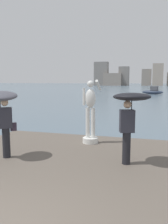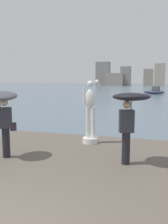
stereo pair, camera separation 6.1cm
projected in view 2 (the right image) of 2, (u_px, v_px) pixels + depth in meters
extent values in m
plane|color=slate|center=(140.00, 96.00, 41.26)|extent=(400.00, 400.00, 0.00)
cube|color=#60564C|center=(36.00, 196.00, 5.10)|extent=(7.36, 9.95, 0.40)
cylinder|color=white|center=(90.00, 140.00, 8.66)|extent=(0.56, 0.56, 0.19)
cylinder|color=white|center=(88.00, 123.00, 8.60)|extent=(0.15, 0.15, 1.09)
cylinder|color=white|center=(93.00, 123.00, 8.54)|extent=(0.15, 0.15, 1.09)
ellipsoid|color=white|center=(91.00, 98.00, 8.46)|extent=(0.38, 0.26, 0.67)
sphere|color=white|center=(91.00, 84.00, 8.39)|extent=(0.24, 0.24, 0.24)
cylinder|color=white|center=(84.00, 97.00, 8.52)|extent=(0.10, 0.10, 0.62)
cylinder|color=white|center=(98.00, 85.00, 8.59)|extent=(0.10, 0.59, 0.40)
cylinder|color=black|center=(6.00, 143.00, 6.98)|extent=(0.22, 0.22, 0.88)
cube|color=#2D2D38|center=(5.00, 118.00, 6.89)|extent=(0.45, 0.42, 0.60)
sphere|color=beige|center=(4.00, 102.00, 6.83)|extent=(0.21, 0.21, 0.21)
cylinder|color=#262626|center=(0.00, 107.00, 6.85)|extent=(0.02, 0.02, 0.53)
ellipsoid|color=#4C4C56|center=(0.00, 96.00, 6.80)|extent=(1.38, 1.39, 0.36)
cube|color=#332838|center=(13.00, 127.00, 7.01)|extent=(0.20, 0.19, 0.24)
cylinder|color=black|center=(126.00, 148.00, 6.41)|extent=(0.22, 0.22, 0.88)
cube|color=#2D2D38|center=(127.00, 121.00, 6.31)|extent=(0.43, 0.34, 0.60)
sphere|color=tan|center=(127.00, 104.00, 6.25)|extent=(0.21, 0.21, 0.21)
cylinder|color=#262626|center=(131.00, 109.00, 6.31)|extent=(0.02, 0.02, 0.54)
ellipsoid|color=black|center=(131.00, 97.00, 6.27)|extent=(1.26, 1.26, 0.24)
ellipsoid|color=#2D384C|center=(154.00, 92.00, 47.00)|extent=(4.30, 2.10, 0.79)
cube|color=#4C4C51|center=(156.00, 88.00, 46.74)|extent=(1.56, 1.12, 0.82)
cube|color=gray|center=(103.00, 74.00, 132.85)|extent=(7.55, 4.45, 12.99)
cube|color=gray|center=(114.00, 79.00, 130.26)|extent=(9.70, 4.95, 6.72)
cube|color=gray|center=(126.00, 76.00, 130.40)|extent=(5.49, 4.03, 10.30)
cube|color=gray|center=(148.00, 77.00, 130.23)|extent=(5.06, 5.55, 8.92)
cube|color=#A89989|center=(160.00, 75.00, 126.35)|extent=(5.46, 4.87, 11.69)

